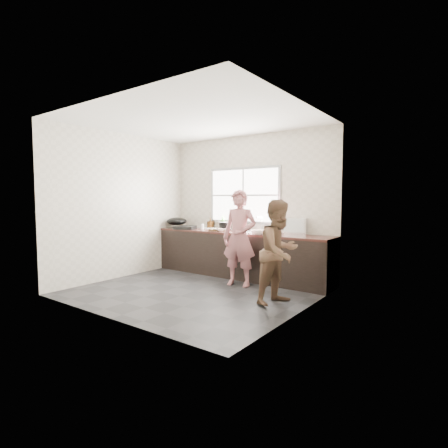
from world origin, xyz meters
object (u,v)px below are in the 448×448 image
Objects in this scene: glass_jar at (202,227)px; pot_lid_right at (197,227)px; bottle_green at (223,223)px; plate_food at (208,228)px; bottle_brown_short at (227,226)px; burner at (185,227)px; bowl_mince at (220,230)px; dish_rack at (297,226)px; person_side at (279,252)px; bowl_crabs at (258,233)px; bowl_held at (263,232)px; cutting_board at (218,230)px; black_pot at (225,226)px; bottle_brown_tall at (210,224)px; woman at (239,241)px; wok at (177,221)px; pot_lid_left at (189,228)px.

pot_lid_right is (-0.33, 0.24, -0.05)m from glass_jar.
bottle_green is at bearing 35.74° from glass_jar.
bottle_brown_short reaches higher than plate_food.
bowl_mince is at bearing 1.70° from burner.
dish_rack is (1.53, 0.00, 0.06)m from bottle_brown_short.
person_side is 1.23m from bowl_crabs.
burner is at bearing -157.11° from glass_jar.
dish_rack reaches higher than bottle_green.
bowl_held is (0.05, 0.10, -0.00)m from bowl_crabs.
cutting_board is 0.79m from burner.
bowl_held is 0.94m from black_pot.
bowl_crabs is (0.90, -0.08, 0.00)m from bowl_mince.
bowl_mince is at bearing 174.96° from bowl_crabs.
person_side is at bearing -33.60° from bottle_green.
bottle_brown_tall is at bearing 84.25° from glass_jar.
bottle_brown_tall reaches higher than bottle_brown_short.
pot_lid_right is (-0.89, 0.22, -0.08)m from black_pot.
bottle_brown_tall is at bearing 72.93° from person_side.
wok is at bearing 155.62° from woman.
pot_lid_left is (-1.91, 0.16, -0.02)m from bowl_held.
black_pot is 0.56m from glass_jar.
plate_food is 0.62× the size of dish_rack.
bottle_brown_short is (-0.01, 0.31, 0.06)m from cutting_board.
person_side is 7.26× the size of bowl_crabs.
woman is 0.93m from black_pot.
bowl_mince is (0.09, -0.06, 0.01)m from cutting_board.
person_side is 2.63m from bottle_brown_tall.
woman is 2.01m from wok.
dish_rack is at bearing 0.00° from bottle_brown_tall.
bowl_mince is (-0.73, 0.42, 0.12)m from woman.
bowl_held is at bearing -4.72° from pot_lid_left.
burner is (-1.78, 0.05, -0.00)m from bowl_crabs.
pot_lid_right is at bearing 168.23° from plate_food.
bowl_mince is at bearing -95.49° from black_pot.
cutting_board is at bearing -28.02° from plate_food.
bowl_mince is 0.96× the size of black_pot.
bowl_held is 1.18× the size of bottle_brown_short.
bottle_brown_tall is 0.47× the size of wok.
plate_food is (-1.47, 0.26, -0.02)m from bowl_held.
bottle_green is at bearing 163.65° from bowl_held.
woman is 1.07m from dish_rack.
cutting_board is 2.23× the size of bottle_brown_short.
bowl_held is 0.70× the size of pot_lid_right.
bottle_green is at bearing 13.24° from pot_lid_left.
black_pot is at bearing 131.64° from woman.
bottle_green is 0.79m from burner.
bowl_mince is at bearing -3.27° from wok.
wok is at bearing -156.89° from bottle_brown_tall.
dish_rack reaches higher than pot_lid_right.
bottle_brown_short reaches higher than bowl_held.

